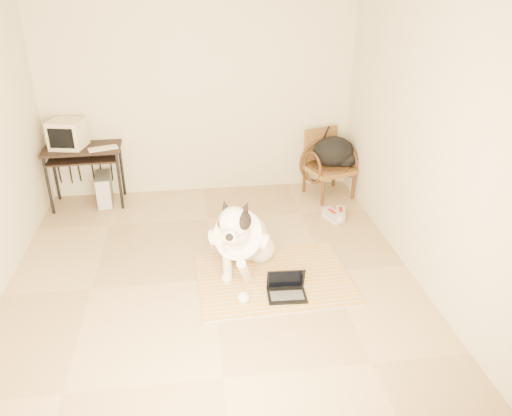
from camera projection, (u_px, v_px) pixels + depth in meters
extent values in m
plane|color=tan|center=(213.00, 280.00, 4.95)|extent=(4.50, 4.50, 0.00)
plane|color=beige|center=(199.00, 92.00, 6.35)|extent=(4.50, 0.00, 4.50)
plane|color=beige|center=(229.00, 311.00, 2.35)|extent=(4.50, 0.00, 4.50)
plane|color=beige|center=(425.00, 141.00, 4.59)|extent=(0.00, 4.50, 4.50)
cube|color=orange|center=(284.00, 306.00, 4.55)|extent=(1.51, 0.28, 0.02)
cube|color=#527A3C|center=(279.00, 292.00, 4.75)|extent=(1.51, 0.28, 0.02)
cube|color=#5D417F|center=(274.00, 278.00, 4.96)|extent=(1.51, 0.28, 0.02)
cube|color=gold|center=(269.00, 266.00, 5.16)|extent=(1.51, 0.28, 0.02)
cube|color=tan|center=(265.00, 254.00, 5.36)|extent=(1.51, 0.28, 0.02)
sphere|color=silver|center=(231.00, 245.00, 5.24)|extent=(0.32, 0.32, 0.32)
sphere|color=silver|center=(260.00, 248.00, 5.20)|extent=(0.32, 0.32, 0.32)
ellipsoid|color=silver|center=(245.00, 245.00, 5.20)|extent=(0.39, 0.35, 0.32)
ellipsoid|color=silver|center=(241.00, 236.00, 4.94)|extent=(0.59, 0.80, 0.68)
cylinder|color=white|center=(242.00, 235.00, 4.95)|extent=(0.63, 0.72, 0.62)
sphere|color=silver|center=(237.00, 232.00, 4.69)|extent=(0.26, 0.26, 0.26)
sphere|color=silver|center=(234.00, 222.00, 4.53)|extent=(0.29, 0.29, 0.29)
ellipsoid|color=black|center=(239.00, 220.00, 4.51)|extent=(0.22, 0.25, 0.21)
cylinder|color=silver|center=(231.00, 233.00, 4.44)|extent=(0.16, 0.18, 0.12)
sphere|color=black|center=(229.00, 237.00, 4.36)|extent=(0.07, 0.07, 0.07)
cone|color=black|center=(225.00, 207.00, 4.55)|extent=(0.15, 0.17, 0.18)
cone|color=black|center=(246.00, 208.00, 4.52)|extent=(0.16, 0.16, 0.18)
torus|color=silver|center=(236.00, 229.00, 4.65)|extent=(0.28, 0.20, 0.23)
cylinder|color=silver|center=(227.00, 260.00, 4.83)|extent=(0.12, 0.15, 0.44)
cylinder|color=silver|center=(245.00, 272.00, 4.70)|extent=(0.20, 0.40, 0.44)
sphere|color=silver|center=(227.00, 278.00, 4.89)|extent=(0.11, 0.11, 0.11)
sphere|color=silver|center=(244.00, 298.00, 4.59)|extent=(0.12, 0.12, 0.12)
cone|color=black|center=(248.00, 242.00, 5.50)|extent=(0.08, 0.43, 0.11)
cube|color=black|center=(287.00, 296.00, 4.67)|extent=(0.37, 0.27, 0.02)
cube|color=#49494B|center=(287.00, 295.00, 4.65)|extent=(0.31, 0.16, 0.00)
cube|color=black|center=(286.00, 279.00, 4.69)|extent=(0.36, 0.10, 0.24)
cube|color=black|center=(286.00, 279.00, 4.68)|extent=(0.32, 0.08, 0.21)
cube|color=black|center=(82.00, 148.00, 6.18)|extent=(0.95, 0.55, 0.03)
cube|color=black|center=(83.00, 159.00, 6.19)|extent=(0.84, 0.44, 0.02)
cylinder|color=black|center=(49.00, 186.00, 6.09)|extent=(0.04, 0.04, 0.74)
cylinder|color=black|center=(55.00, 173.00, 6.48)|extent=(0.04, 0.04, 0.74)
cylinder|color=black|center=(120.00, 182.00, 6.22)|extent=(0.04, 0.04, 0.74)
cylinder|color=black|center=(122.00, 169.00, 6.61)|extent=(0.04, 0.04, 0.74)
cube|color=beige|center=(67.00, 134.00, 6.10)|extent=(0.45, 0.44, 0.34)
cube|color=black|center=(61.00, 138.00, 5.94)|extent=(0.30, 0.08, 0.24)
cube|color=beige|center=(103.00, 148.00, 6.10)|extent=(0.37, 0.23, 0.02)
cube|color=#49494B|center=(104.00, 189.00, 6.42)|extent=(0.22, 0.44, 0.40)
cube|color=#BABBC0|center=(104.00, 196.00, 6.24)|extent=(0.17, 0.03, 0.38)
cube|color=brown|center=(329.00, 169.00, 6.58)|extent=(0.71, 0.70, 0.06)
cylinder|color=#321D0D|center=(330.00, 166.00, 6.56)|extent=(0.53, 0.53, 0.04)
cube|color=brown|center=(320.00, 144.00, 6.67)|extent=(0.48, 0.18, 0.43)
cylinder|color=#321D0D|center=(323.00, 193.00, 6.39)|extent=(0.04, 0.04, 0.35)
cylinder|color=#321D0D|center=(304.00, 180.00, 6.77)|extent=(0.04, 0.04, 0.35)
cylinder|color=#321D0D|center=(353.00, 187.00, 6.57)|extent=(0.04, 0.04, 0.35)
cylinder|color=#321D0D|center=(334.00, 174.00, 6.95)|extent=(0.04, 0.04, 0.35)
ellipsoid|color=black|center=(333.00, 152.00, 6.54)|extent=(0.55, 0.45, 0.40)
ellipsoid|color=black|center=(344.00, 159.00, 6.53)|extent=(0.34, 0.28, 0.23)
cube|color=silver|center=(333.00, 218.00, 6.10)|extent=(0.21, 0.32, 0.03)
cube|color=gray|center=(333.00, 215.00, 6.09)|extent=(0.20, 0.31, 0.09)
cube|color=maroon|center=(333.00, 212.00, 6.07)|extent=(0.10, 0.16, 0.02)
cube|color=silver|center=(340.00, 216.00, 6.16)|extent=(0.18, 0.30, 0.03)
cube|color=gray|center=(341.00, 213.00, 6.15)|extent=(0.17, 0.29, 0.09)
cube|color=maroon|center=(341.00, 211.00, 6.13)|extent=(0.08, 0.15, 0.02)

